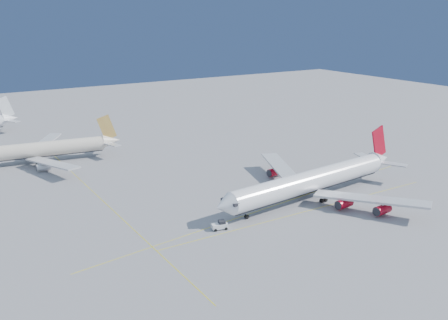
# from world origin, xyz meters

# --- Properties ---
(ground) EXTENTS (500.00, 500.00, 0.00)m
(ground) POSITION_xyz_m (0.00, 0.00, 0.00)
(ground) COLOR slate
(ground) RESTS_ON ground
(taxiway_lines) EXTENTS (118.86, 140.00, 0.02)m
(taxiway_lines) POSITION_xyz_m (-14.71, 6.34, 0.01)
(taxiway_lines) COLOR #D9CC0C
(taxiway_lines) RESTS_ON ground
(airliner_virgin) EXTENTS (70.45, 62.96, 17.37)m
(airliner_virgin) POSITION_xyz_m (12.96, -7.06, 5.24)
(airliner_virgin) COLOR white
(airliner_virgin) RESTS_ON ground
(airliner_etihad) EXTENTS (59.23, 54.29, 15.47)m
(airliner_etihad) POSITION_xyz_m (-46.72, 71.76, 4.71)
(airliner_etihad) COLOR beige
(airliner_etihad) RESTS_ON ground
(pushback_tug) EXTENTS (4.28, 3.09, 2.22)m
(pushback_tug) POSITION_xyz_m (-21.66, -11.49, 1.03)
(pushback_tug) COLOR white
(pushback_tug) RESTS_ON ground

